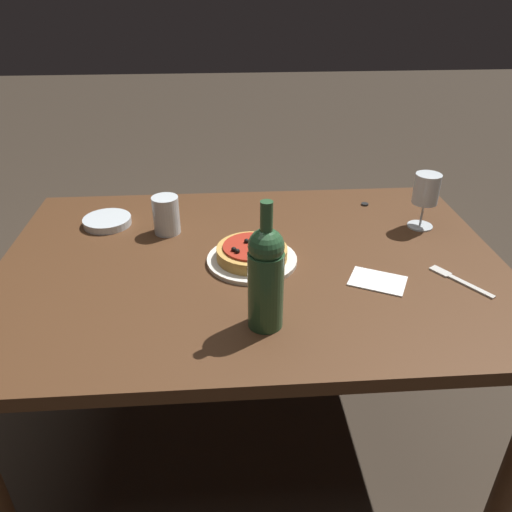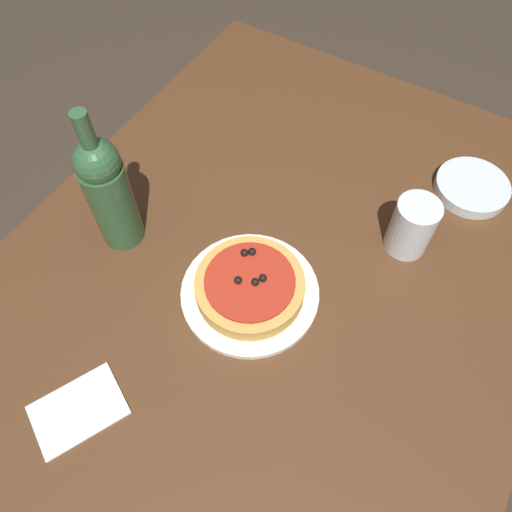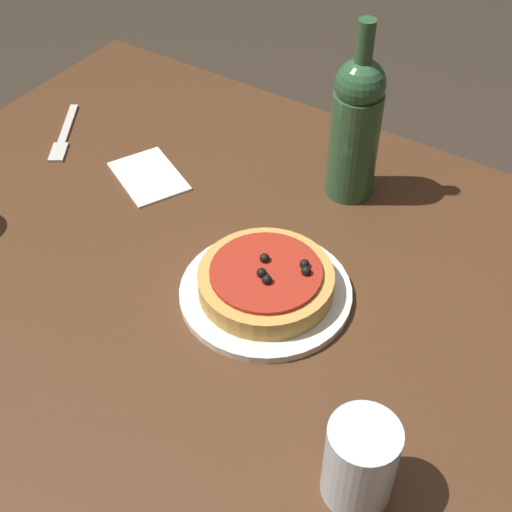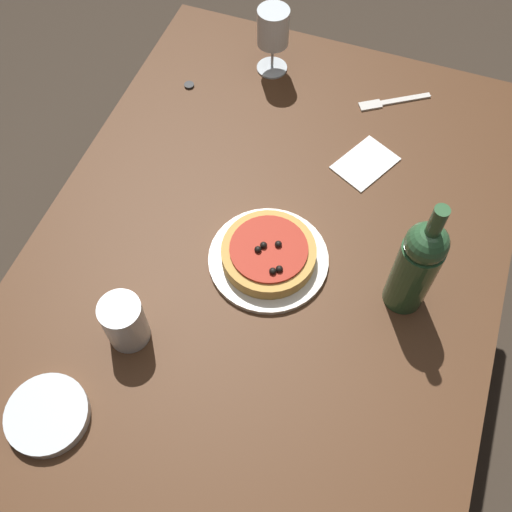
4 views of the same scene
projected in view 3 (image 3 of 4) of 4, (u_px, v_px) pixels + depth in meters
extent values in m
cube|color=#4C2D19|center=(261.00, 308.00, 1.01)|extent=(1.36, 0.95, 0.03)
cylinder|color=#4C2D19|center=(139.00, 199.00, 1.75)|extent=(0.06, 0.06, 0.69)
cylinder|color=white|center=(268.00, 293.00, 1.00)|extent=(0.24, 0.24, 0.01)
cylinder|color=gold|center=(268.00, 283.00, 0.98)|extent=(0.19, 0.19, 0.03)
cylinder|color=#A82819|center=(268.00, 273.00, 0.97)|extent=(0.16, 0.16, 0.01)
sphere|color=black|center=(304.00, 264.00, 0.97)|extent=(0.01, 0.01, 0.01)
sphere|color=black|center=(267.00, 280.00, 0.95)|extent=(0.01, 0.01, 0.01)
sphere|color=black|center=(265.00, 258.00, 0.98)|extent=(0.01, 0.01, 0.01)
sphere|color=black|center=(306.00, 271.00, 0.96)|extent=(0.01, 0.01, 0.01)
sphere|color=black|center=(263.00, 275.00, 0.96)|extent=(0.01, 0.01, 0.01)
cylinder|color=#2D5633|center=(353.00, 145.00, 1.11)|extent=(0.08, 0.08, 0.18)
sphere|color=#2D5633|center=(360.00, 84.00, 1.04)|extent=(0.08, 0.08, 0.08)
cylinder|color=#2D5633|center=(365.00, 47.00, 1.00)|extent=(0.03, 0.03, 0.08)
cylinder|color=silver|center=(360.00, 462.00, 0.75)|extent=(0.08, 0.08, 0.11)
cube|color=beige|center=(68.00, 124.00, 1.31)|extent=(0.08, 0.11, 0.00)
cube|color=beige|center=(58.00, 152.00, 1.25)|extent=(0.05, 0.06, 0.00)
cube|color=white|center=(149.00, 176.00, 1.20)|extent=(0.16, 0.15, 0.00)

